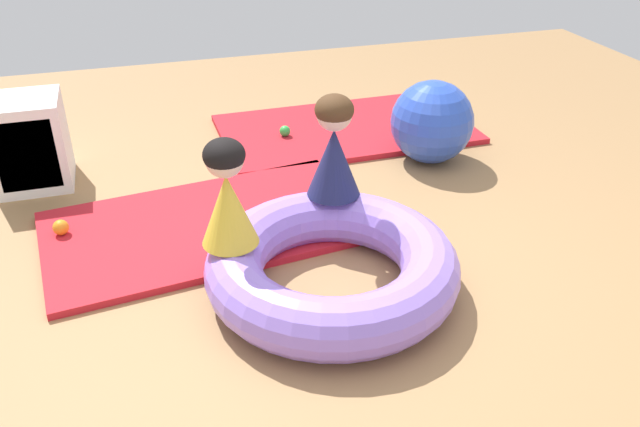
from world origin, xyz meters
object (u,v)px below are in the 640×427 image
child_in_navy (334,147)px  child_in_yellow (227,194)px  play_ball_orange (61,227)px  exercise_ball_large (432,122)px  play_ball_red (427,127)px  play_ball_teal (235,237)px  play_ball_green (285,131)px  play_ball_yellow (321,180)px  play_ball_pink (269,237)px  inflatable_cushion (332,266)px  storage_cube (29,144)px

child_in_navy → child_in_yellow: bearing=19.3°
play_ball_orange → exercise_ball_large: size_ratio=0.15×
child_in_yellow → play_ball_red: 2.23m
child_in_navy → play_ball_teal: (-0.53, 0.04, -0.47)m
play_ball_green → play_ball_red: bearing=-14.8°
child_in_navy → play_ball_yellow: child_in_navy is taller
play_ball_orange → play_ball_teal: 0.96m
play_ball_pink → play_ball_teal: (-0.17, 0.04, 0.00)m
play_ball_red → play_ball_yellow: play_ball_red is taller
play_ball_red → inflatable_cushion: bearing=-128.3°
child_in_yellow → play_ball_pink: 0.61m
play_ball_red → play_ball_orange: bearing=-164.5°
play_ball_red → play_ball_yellow: size_ratio=1.28×
play_ball_teal → play_ball_red: 1.91m
play_ball_green → play_ball_orange: bearing=-147.4°
child_in_navy → play_ball_yellow: (0.10, 0.54, -0.46)m
child_in_navy → play_ball_green: bearing=-101.3°
play_ball_red → play_ball_yellow: 1.11m
play_ball_pink → play_ball_red: size_ratio=0.60×
child_in_yellow → play_ball_red: child_in_yellow is taller
play_ball_teal → play_ball_red: bearing=33.4°
play_ball_green → play_ball_teal: bearing=-114.5°
play_ball_red → storage_cube: size_ratio=0.19×
child_in_yellow → inflatable_cushion: bearing=-60.3°
child_in_navy → play_ball_green: 1.43m
inflatable_cushion → play_ball_orange: (-1.27, 0.85, -0.06)m
inflatable_cushion → play_ball_red: inflatable_cushion is taller
play_ball_teal → play_ball_yellow: bearing=38.5°
child_in_navy → play_ball_green: size_ratio=7.01×
storage_cube → play_ball_teal: bearing=-46.1°
play_ball_green → play_ball_red: play_ball_red is taller
exercise_ball_large → storage_cube: bearing=171.5°
play_ball_green → play_ball_yellow: size_ratio=0.96×
inflatable_cushion → play_ball_orange: inflatable_cushion is taller
play_ball_pink → play_ball_green: play_ball_green is taller
child_in_yellow → storage_cube: 1.79m
child_in_navy → play_ball_red: (1.06, 1.09, -0.45)m
play_ball_green → storage_cube: size_ratio=0.14×
child_in_navy → exercise_ball_large: (0.93, 0.77, -0.27)m
play_ball_orange → play_ball_pink: (1.06, -0.40, -0.01)m
play_ball_green → play_ball_red: (1.00, -0.26, 0.01)m
inflatable_cushion → play_ball_orange: bearing=146.3°
child_in_navy → storage_cube: child_in_navy is taller
play_ball_teal → play_ball_yellow: (0.63, 0.50, 0.00)m
child_in_navy → play_ball_pink: 0.59m
play_ball_teal → storage_cube: (-1.07, 1.11, 0.20)m
child_in_yellow → play_ball_green: size_ratio=6.66×
play_ball_pink → storage_cube: bearing=137.3°
child_in_navy → play_ball_orange: (-1.42, 0.40, -0.46)m
child_in_yellow → play_ball_teal: bearing=34.5°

